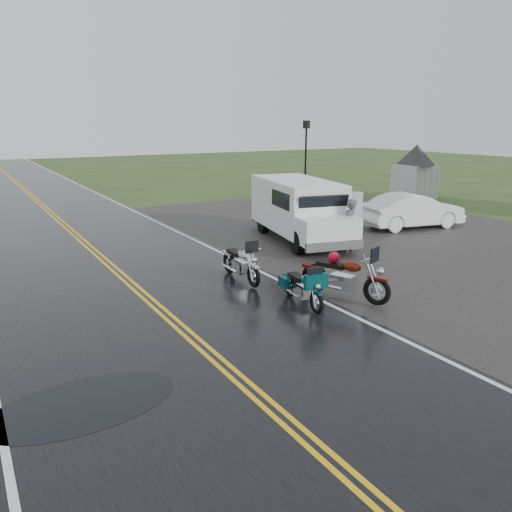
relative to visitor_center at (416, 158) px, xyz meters
The scene contains 11 objects.
ground 23.45m from the visitor_center, 149.04° to the right, with size 120.00×120.00×0.00m, color #2D471E.
road 20.24m from the visitor_center, behind, with size 8.00×100.00×0.04m, color black.
parking_pad 11.65m from the visitor_center, 142.13° to the right, with size 14.00×24.00×0.03m, color black.
visitor_center is the anchor object (origin of this frame).
motorcycle_red 19.88m from the visitor_center, 140.41° to the right, with size 0.90×2.47×1.46m, color #511409, non-canonical shape.
motorcycle_teal 20.99m from the visitor_center, 143.94° to the right, with size 0.70×1.92×1.13m, color #05373C, non-canonical shape.
motorcycle_silver 19.89m from the visitor_center, 150.19° to the right, with size 0.80×2.19×1.29m, color #A6A7AD, non-canonical shape.
van_white 15.87m from the visitor_center, 151.97° to the right, with size 2.28×6.09×2.39m, color white, non-canonical shape.
person_at_van 14.74m from the visitor_center, 146.52° to the right, with size 0.69×0.45×1.89m, color #4C4C51.
sedan_white 9.55m from the visitor_center, 138.28° to the right, with size 1.57×4.51×1.49m, color white.
lamp_post_far_right 7.01m from the visitor_center, 162.87° to the left, with size 0.40×0.40×4.64m, color black, non-canonical shape.
Camera 1 is at (-3.87, -9.15, 4.50)m, focal length 35.00 mm.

